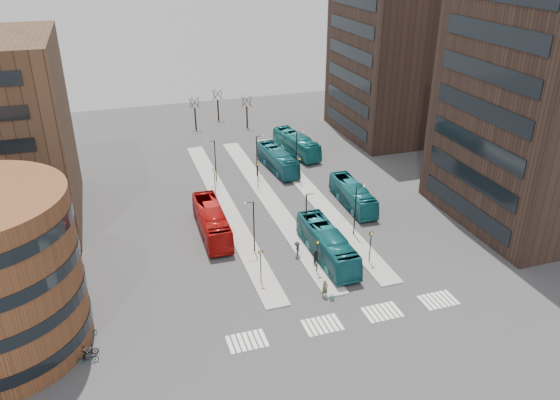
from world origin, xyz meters
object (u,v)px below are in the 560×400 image
object	(u,v)px
commuter_a	(225,246)
bicycle_near	(88,358)
traveller	(325,289)
teal_bus_c	(353,195)
red_bus	(212,221)
bicycle_mid	(88,351)
teal_bus_d	(296,144)
commuter_b	(315,258)
teal_bus_b	(277,160)
teal_bus_a	(327,244)
bicycle_far	(88,332)
commuter_c	(297,249)
suitcase	(332,297)

from	to	relation	value
commuter_a	bicycle_near	distance (m)	19.70
traveller	teal_bus_c	bearing A→B (deg)	49.48
red_bus	bicycle_mid	size ratio (longest dim) A/B	6.94
teal_bus_d	bicycle_mid	world-z (taller)	teal_bus_d
teal_bus_c	bicycle_mid	xyz separation A→B (m)	(-32.77, -18.92, -0.97)
traveller	commuter_b	size ratio (longest dim) A/B	1.04
bicycle_near	teal_bus_b	bearing A→B (deg)	-33.84
teal_bus_a	bicycle_far	world-z (taller)	teal_bus_a
teal_bus_b	commuter_b	bearing A→B (deg)	-103.71
red_bus	bicycle_mid	world-z (taller)	red_bus
teal_bus_c	commuter_a	bearing A→B (deg)	-159.11
commuter_a	commuter_b	distance (m)	10.14
teal_bus_b	teal_bus_c	world-z (taller)	teal_bus_b
commuter_c	bicycle_near	xyz separation A→B (m)	(-21.76, -10.21, -0.44)
commuter_b	commuter_c	distance (m)	2.61
commuter_b	commuter_c	xyz separation A→B (m)	(-1.23, 2.30, -0.00)
teal_bus_c	commuter_c	xyz separation A→B (m)	(-11.01, -9.55, -0.61)
red_bus	commuter_c	distance (m)	11.03
teal_bus_a	commuter_b	bearing A→B (deg)	-148.43
teal_bus_a	teal_bus_b	world-z (taller)	teal_bus_a
red_bus	commuter_c	world-z (taller)	red_bus
commuter_a	bicycle_mid	xyz separation A→B (m)	(-14.45, -12.55, -0.32)
bicycle_mid	bicycle_far	distance (m)	2.62
teal_bus_a	bicycle_near	distance (m)	26.35
suitcase	bicycle_mid	xyz separation A→B (m)	(-22.28, -0.91, 0.25)
commuter_a	bicycle_mid	size ratio (longest dim) A/B	0.98
teal_bus_a	traveller	distance (m)	7.25
teal_bus_c	commuter_c	distance (m)	14.59
bicycle_near	commuter_a	bearing A→B (deg)	-42.51
teal_bus_d	bicycle_near	xyz separation A→B (m)	(-32.13, -39.63, -1.17)
teal_bus_b	commuter_c	bearing A→B (deg)	-107.38
bicycle_mid	teal_bus_c	bearing A→B (deg)	-62.04
teal_bus_c	teal_bus_b	bearing A→B (deg)	112.58
teal_bus_a	teal_bus_c	bearing A→B (deg)	52.97
red_bus	commuter_b	bearing A→B (deg)	-47.16
red_bus	commuter_b	world-z (taller)	red_bus
teal_bus_b	commuter_b	world-z (taller)	teal_bus_b
suitcase	bicycle_near	distance (m)	22.35
teal_bus_b	commuter_c	world-z (taller)	teal_bus_b
bicycle_near	commuter_c	bearing A→B (deg)	-60.17
teal_bus_a	teal_bus_d	bearing A→B (deg)	76.16
teal_bus_c	commuter_a	distance (m)	19.41
bicycle_near	teal_bus_d	bearing A→B (deg)	-34.35
bicycle_mid	bicycle_far	xyz separation A→B (m)	(0.00, 2.62, -0.11)
teal_bus_c	commuter_b	world-z (taller)	teal_bus_c
red_bus	traveller	distance (m)	17.47
teal_bus_a	teal_bus_d	world-z (taller)	teal_bus_a
teal_bus_b	bicycle_near	bearing A→B (deg)	-133.02
teal_bus_c	traveller	bearing A→B (deg)	-120.57
bicycle_far	commuter_a	bearing A→B (deg)	-58.80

